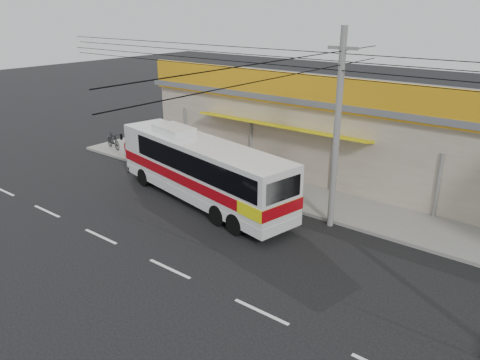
% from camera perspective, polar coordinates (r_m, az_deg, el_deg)
% --- Properties ---
extents(ground, '(120.00, 120.00, 0.00)m').
position_cam_1_polar(ground, '(18.58, -2.94, -7.64)').
color(ground, black).
rests_on(ground, ground).
extents(sidewalk, '(30.00, 3.20, 0.15)m').
position_cam_1_polar(sidewalk, '(22.96, 6.95, -1.89)').
color(sidewalk, slate).
rests_on(sidewalk, ground).
extents(lane_markings, '(50.00, 0.12, 0.01)m').
position_cam_1_polar(lane_markings, '(17.04, -8.57, -10.67)').
color(lane_markings, silver).
rests_on(lane_markings, ground).
extents(storefront_building, '(22.60, 9.20, 5.70)m').
position_cam_1_polar(storefront_building, '(26.96, 13.38, 6.06)').
color(storefront_building, gray).
rests_on(storefront_building, ground).
extents(coach_bus, '(10.86, 4.26, 3.27)m').
position_cam_1_polar(coach_bus, '(21.59, -4.45, 1.49)').
color(coach_bus, silver).
rests_on(coach_bus, ground).
extents(motorbike_red, '(2.29, 1.36, 1.14)m').
position_cam_1_polar(motorbike_red, '(29.18, -13.14, 3.94)').
color(motorbike_red, maroon).
rests_on(motorbike_red, sidewalk).
extents(motorbike_dark, '(1.78, 0.85, 1.03)m').
position_cam_1_polar(motorbike_dark, '(31.03, -15.20, 4.63)').
color(motorbike_dark, black).
rests_on(motorbike_dark, sidewalk).
extents(utility_pole, '(34.00, 14.00, 8.09)m').
position_cam_1_polar(utility_pole, '(18.48, 12.30, 13.57)').
color(utility_pole, slate).
rests_on(utility_pole, ground).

